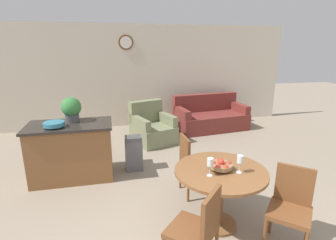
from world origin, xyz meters
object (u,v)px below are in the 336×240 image
Objects in this scene: potted_plant at (71,109)px; armchair at (152,129)px; dining_table at (220,183)px; fruit_bowl at (221,165)px; trash_bin at (134,153)px; wine_glass_left at (210,163)px; kitchen_island at (72,151)px; teal_bowl at (54,124)px; dining_chair_near_left at (198,227)px; dining_chair_far_side at (192,162)px; dining_chair_near_right at (291,204)px; wine_glass_right at (240,160)px; couch at (210,117)px.

armchair is (1.53, 1.29, -0.85)m from potted_plant.
fruit_bowl is (-0.00, -0.00, 0.23)m from dining_table.
potted_plant is 1.30m from trash_bin.
kitchen_island is at bearing 133.35° from wine_glass_left.
potted_plant reaches higher than teal_bowl.
potted_plant is (-1.37, 2.45, 0.64)m from dining_chair_near_left.
teal_bowl is at bearing -113.29° from dining_chair_far_side.
wine_glass_right reaches higher than dining_chair_near_right.
potted_plant reaches higher than kitchen_island.
potted_plant is at bearing 130.53° from wine_glass_left.
kitchen_island is at bearing -154.09° from couch.
wine_glass_right reaches higher than armchair.
trash_bin is at bearing 110.05° from wine_glass_left.
wine_glass_left is 0.34× the size of trash_bin.
armchair is (-0.49, 3.24, -0.61)m from wine_glass_right.
wine_glass_left is (-0.08, -0.88, 0.40)m from dining_chair_far_side.
trash_bin is at bearing 3.76° from kitchen_island.
dining_chair_near_right is 0.80× the size of armchair.
dining_chair_near_right and dining_chair_far_side have the same top height.
dining_chair_near_left is at bearing -53.51° from teal_bowl.
couch reaches higher than dining_table.
dining_chair_far_side is 4.32× the size of wine_glass_right.
teal_bowl reaches higher than kitchen_island.
kitchen_island is (-2.49, 2.17, -0.04)m from dining_chair_near_right.
armchair is (-1.67, -0.65, 0.00)m from couch.
teal_bowl is 0.76× the size of potted_plant.
fruit_bowl is 2.56m from kitchen_island.
dining_chair_near_left is 2.41m from trash_bin.
fruit_bowl is at bearing 30.70° from wine_glass_left.
dining_chair_near_left is at bearing -142.55° from wine_glass_right.
dining_chair_near_right is 3.44m from potted_plant.
dining_chair_near_right reaches higher than dining_table.
dining_chair_near_right is at bearing -94.58° from armchair.
kitchen_island is (-1.88, 1.70, -0.34)m from fruit_bowl.
kitchen_island is at bearing 137.91° from fruit_bowl.
teal_bowl is 0.27× the size of armchair.
potted_plant is at bearing 175.49° from trash_bin.
dining_chair_near_left and dining_chair_near_right have the same top height.
wine_glass_left is at bearing -49.47° from potted_plant.
dining_chair_near_left and dining_chair_far_side have the same top height.
armchair reaches higher than trash_bin.
kitchen_island is 0.70m from potted_plant.
dining_table is at bearing -42.03° from kitchen_island.
dining_chair_near_right is at bearing -39.99° from wine_glass_right.
potted_plant is 0.65× the size of trash_bin.
dining_chair_near_right is at bearing -106.80° from couch.
wine_glass_left is at bearing 18.21° from dining_chair_near_right.
couch is (0.75, 4.26, -0.21)m from dining_chair_near_right.
potted_plant is (-1.84, 1.84, 0.57)m from dining_table.
kitchen_island is at bearing -119.16° from dining_chair_far_side.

